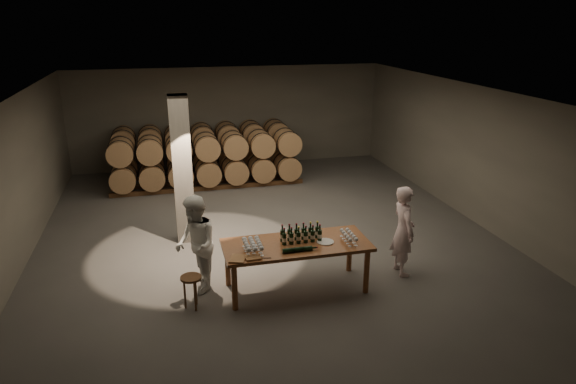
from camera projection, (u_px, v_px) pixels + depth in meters
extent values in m
plane|color=#575451|center=(268.00, 235.00, 11.66)|extent=(12.00, 12.00, 0.00)
plane|color=#605E59|center=(266.00, 93.00, 10.62)|extent=(12.00, 12.00, 0.00)
plane|color=#656056|center=(229.00, 117.00, 16.64)|extent=(10.00, 0.00, 10.00)
plane|color=#656056|center=(379.00, 315.00, 5.63)|extent=(10.00, 0.00, 10.00)
plane|color=#656056|center=(16.00, 184.00, 9.99)|extent=(0.00, 12.00, 12.00)
plane|color=#656056|center=(471.00, 153.00, 12.28)|extent=(0.00, 12.00, 12.00)
cube|color=slate|center=(182.00, 170.00, 10.91)|extent=(0.40, 0.40, 3.20)
cylinder|color=brown|center=(235.00, 287.00, 8.56)|extent=(0.10, 0.10, 0.84)
cylinder|color=brown|center=(367.00, 271.00, 9.10)|extent=(0.10, 0.10, 0.84)
cylinder|color=brown|center=(228.00, 264.00, 9.35)|extent=(0.10, 0.10, 0.84)
cylinder|color=brown|center=(350.00, 251.00, 9.89)|extent=(0.10, 0.10, 0.84)
cube|color=brown|center=(296.00, 245.00, 9.08)|extent=(2.60, 1.10, 0.06)
cube|color=#53331C|center=(205.00, 174.00, 15.91)|extent=(5.48, 0.10, 0.12)
cube|color=#53331C|center=(203.00, 169.00, 16.46)|extent=(5.48, 0.10, 0.12)
cylinder|color=#A27749|center=(126.00, 164.00, 15.52)|extent=(0.70, 0.95, 0.70)
cylinder|color=black|center=(125.00, 166.00, 15.28)|extent=(0.73, 0.04, 0.73)
cylinder|color=black|center=(126.00, 162.00, 15.76)|extent=(0.73, 0.04, 0.73)
cylinder|color=#A27749|center=(152.00, 162.00, 15.70)|extent=(0.70, 0.95, 0.70)
cylinder|color=black|center=(152.00, 164.00, 15.46)|extent=(0.73, 0.04, 0.73)
cylinder|color=black|center=(152.00, 160.00, 15.94)|extent=(0.73, 0.04, 0.73)
cylinder|color=#A27749|center=(178.00, 160.00, 15.88)|extent=(0.70, 0.95, 0.70)
cylinder|color=black|center=(179.00, 163.00, 15.64)|extent=(0.73, 0.04, 0.73)
cylinder|color=black|center=(178.00, 158.00, 16.11)|extent=(0.73, 0.04, 0.73)
cylinder|color=#A27749|center=(204.00, 159.00, 16.05)|extent=(0.70, 0.95, 0.70)
cylinder|color=black|center=(204.00, 161.00, 15.82)|extent=(0.73, 0.04, 0.73)
cylinder|color=black|center=(203.00, 157.00, 16.29)|extent=(0.73, 0.04, 0.73)
cylinder|color=#A27749|center=(228.00, 157.00, 16.23)|extent=(0.70, 0.95, 0.70)
cylinder|color=black|center=(229.00, 159.00, 15.99)|extent=(0.73, 0.04, 0.73)
cylinder|color=black|center=(227.00, 155.00, 16.47)|extent=(0.73, 0.04, 0.73)
cylinder|color=#A27749|center=(253.00, 156.00, 16.41)|extent=(0.70, 0.95, 0.70)
cylinder|color=black|center=(254.00, 158.00, 16.17)|extent=(0.73, 0.04, 0.73)
cylinder|color=black|center=(251.00, 154.00, 16.65)|extent=(0.73, 0.04, 0.73)
cylinder|color=#A27749|center=(276.00, 154.00, 16.59)|extent=(0.70, 0.95, 0.70)
cylinder|color=black|center=(278.00, 156.00, 16.35)|extent=(0.73, 0.04, 0.73)
cylinder|color=black|center=(275.00, 152.00, 16.83)|extent=(0.73, 0.04, 0.73)
cylinder|color=#A27749|center=(123.00, 140.00, 15.28)|extent=(0.70, 0.95, 0.70)
cylinder|color=black|center=(123.00, 142.00, 15.04)|extent=(0.73, 0.04, 0.73)
cylinder|color=black|center=(124.00, 138.00, 15.52)|extent=(0.73, 0.04, 0.73)
cylinder|color=#A27749|center=(150.00, 138.00, 15.46)|extent=(0.70, 0.95, 0.70)
cylinder|color=black|center=(150.00, 140.00, 15.22)|extent=(0.73, 0.04, 0.73)
cylinder|color=black|center=(150.00, 137.00, 15.70)|extent=(0.73, 0.04, 0.73)
cylinder|color=#A27749|center=(176.00, 137.00, 15.64)|extent=(0.70, 0.95, 0.70)
cylinder|color=black|center=(177.00, 139.00, 15.40)|extent=(0.73, 0.04, 0.73)
cylinder|color=black|center=(176.00, 135.00, 15.87)|extent=(0.73, 0.04, 0.73)
cylinder|color=#A27749|center=(202.00, 136.00, 15.81)|extent=(0.70, 0.95, 0.70)
cylinder|color=black|center=(203.00, 138.00, 15.58)|extent=(0.73, 0.04, 0.73)
cylinder|color=black|center=(202.00, 134.00, 16.05)|extent=(0.73, 0.04, 0.73)
cylinder|color=#A27749|center=(227.00, 134.00, 15.99)|extent=(0.70, 0.95, 0.70)
cylinder|color=black|center=(229.00, 136.00, 15.75)|extent=(0.73, 0.04, 0.73)
cylinder|color=black|center=(226.00, 133.00, 16.23)|extent=(0.73, 0.04, 0.73)
cylinder|color=#A27749|center=(252.00, 133.00, 16.17)|extent=(0.70, 0.95, 0.70)
cylinder|color=black|center=(254.00, 135.00, 15.93)|extent=(0.73, 0.04, 0.73)
cylinder|color=black|center=(251.00, 131.00, 16.41)|extent=(0.73, 0.04, 0.73)
cylinder|color=#A27749|center=(276.00, 132.00, 16.35)|extent=(0.70, 0.95, 0.70)
cylinder|color=black|center=(278.00, 133.00, 16.11)|extent=(0.73, 0.04, 0.73)
cylinder|color=black|center=(274.00, 130.00, 16.59)|extent=(0.73, 0.04, 0.73)
cube|color=#53331C|center=(210.00, 188.00, 14.63)|extent=(5.48, 0.10, 0.12)
cube|color=#53331C|center=(208.00, 182.00, 15.18)|extent=(5.48, 0.10, 0.12)
cylinder|color=#A27749|center=(123.00, 177.00, 14.23)|extent=(0.70, 0.95, 0.70)
cylinder|color=black|center=(123.00, 180.00, 14.00)|extent=(0.73, 0.04, 0.73)
cylinder|color=black|center=(124.00, 174.00, 14.47)|extent=(0.73, 0.04, 0.73)
cylinder|color=#A27749|center=(152.00, 175.00, 14.41)|extent=(0.70, 0.95, 0.70)
cylinder|color=black|center=(152.00, 178.00, 14.17)|extent=(0.73, 0.04, 0.73)
cylinder|color=black|center=(152.00, 173.00, 14.65)|extent=(0.73, 0.04, 0.73)
cylinder|color=#A27749|center=(180.00, 173.00, 14.59)|extent=(0.70, 0.95, 0.70)
cylinder|color=black|center=(181.00, 176.00, 14.35)|extent=(0.73, 0.04, 0.73)
cylinder|color=black|center=(180.00, 171.00, 14.83)|extent=(0.73, 0.04, 0.73)
cylinder|color=#A27749|center=(208.00, 171.00, 14.77)|extent=(0.70, 0.95, 0.70)
cylinder|color=black|center=(209.00, 174.00, 14.53)|extent=(0.73, 0.04, 0.73)
cylinder|color=black|center=(207.00, 169.00, 15.01)|extent=(0.73, 0.04, 0.73)
cylinder|color=#A27749|center=(235.00, 169.00, 14.95)|extent=(0.70, 0.95, 0.70)
cylinder|color=black|center=(236.00, 172.00, 14.71)|extent=(0.73, 0.04, 0.73)
cylinder|color=black|center=(234.00, 167.00, 15.19)|extent=(0.73, 0.04, 0.73)
cylinder|color=#A27749|center=(261.00, 168.00, 15.13)|extent=(0.70, 0.95, 0.70)
cylinder|color=black|center=(263.00, 170.00, 14.89)|extent=(0.73, 0.04, 0.73)
cylinder|color=black|center=(259.00, 165.00, 15.37)|extent=(0.73, 0.04, 0.73)
cylinder|color=#A27749|center=(287.00, 166.00, 15.31)|extent=(0.70, 0.95, 0.70)
cylinder|color=black|center=(289.00, 168.00, 15.07)|extent=(0.73, 0.04, 0.73)
cylinder|color=black|center=(285.00, 164.00, 15.54)|extent=(0.73, 0.04, 0.73)
cylinder|color=#A27749|center=(120.00, 151.00, 13.99)|extent=(0.70, 0.95, 0.70)
cylinder|color=black|center=(120.00, 154.00, 13.76)|extent=(0.73, 0.04, 0.73)
cylinder|color=black|center=(121.00, 149.00, 14.23)|extent=(0.73, 0.04, 0.73)
cylinder|color=#A27749|center=(150.00, 150.00, 14.17)|extent=(0.70, 0.95, 0.70)
cylinder|color=black|center=(150.00, 152.00, 13.93)|extent=(0.73, 0.04, 0.73)
cylinder|color=black|center=(150.00, 147.00, 14.41)|extent=(0.73, 0.04, 0.73)
cylinder|color=#A27749|center=(179.00, 148.00, 14.35)|extent=(0.70, 0.95, 0.70)
cylinder|color=black|center=(179.00, 150.00, 14.11)|extent=(0.73, 0.04, 0.73)
cylinder|color=black|center=(178.00, 146.00, 14.59)|extent=(0.73, 0.04, 0.73)
cylinder|color=#A27749|center=(207.00, 146.00, 14.53)|extent=(0.70, 0.95, 0.70)
cylinder|color=black|center=(208.00, 148.00, 14.29)|extent=(0.73, 0.04, 0.73)
cylinder|color=black|center=(206.00, 144.00, 14.77)|extent=(0.73, 0.04, 0.73)
cylinder|color=#A27749|center=(234.00, 145.00, 14.71)|extent=(0.70, 0.95, 0.70)
cylinder|color=black|center=(235.00, 147.00, 14.47)|extent=(0.73, 0.04, 0.73)
cylinder|color=black|center=(233.00, 143.00, 14.95)|extent=(0.73, 0.04, 0.73)
cylinder|color=#A27749|center=(261.00, 143.00, 14.89)|extent=(0.70, 0.95, 0.70)
cylinder|color=black|center=(262.00, 145.00, 14.65)|extent=(0.73, 0.04, 0.73)
cylinder|color=black|center=(259.00, 141.00, 15.13)|extent=(0.73, 0.04, 0.73)
cylinder|color=#A27749|center=(287.00, 142.00, 15.07)|extent=(0.70, 0.95, 0.70)
cylinder|color=black|center=(289.00, 144.00, 14.83)|extent=(0.73, 0.04, 0.73)
cylinder|color=black|center=(285.00, 140.00, 15.30)|extent=(0.73, 0.04, 0.73)
cylinder|color=black|center=(284.00, 239.00, 8.98)|extent=(0.08, 0.08, 0.22)
cylinder|color=silver|center=(284.00, 240.00, 8.99)|extent=(0.08, 0.08, 0.07)
cylinder|color=black|center=(284.00, 231.00, 8.93)|extent=(0.03, 0.03, 0.09)
cylinder|color=gold|center=(284.00, 229.00, 8.92)|extent=(0.03, 0.03, 0.02)
cylinder|color=black|center=(282.00, 236.00, 9.12)|extent=(0.08, 0.08, 0.22)
cylinder|color=silver|center=(282.00, 236.00, 9.12)|extent=(0.08, 0.08, 0.07)
cylinder|color=black|center=(282.00, 228.00, 9.07)|extent=(0.03, 0.03, 0.09)
cylinder|color=maroon|center=(282.00, 225.00, 9.05)|extent=(0.03, 0.03, 0.02)
cylinder|color=black|center=(291.00, 238.00, 9.01)|extent=(0.08, 0.08, 0.22)
cylinder|color=silver|center=(291.00, 239.00, 9.02)|extent=(0.08, 0.08, 0.07)
cylinder|color=black|center=(291.00, 230.00, 8.96)|extent=(0.03, 0.03, 0.09)
cylinder|color=maroon|center=(291.00, 228.00, 8.95)|extent=(0.03, 0.03, 0.02)
cylinder|color=black|center=(289.00, 235.00, 9.15)|extent=(0.08, 0.08, 0.22)
cylinder|color=silver|center=(289.00, 235.00, 9.15)|extent=(0.08, 0.08, 0.07)
cylinder|color=black|center=(289.00, 227.00, 9.10)|extent=(0.03, 0.03, 0.09)
cylinder|color=gold|center=(289.00, 225.00, 9.08)|extent=(0.03, 0.03, 0.02)
cylinder|color=black|center=(299.00, 238.00, 9.04)|extent=(0.08, 0.08, 0.22)
cylinder|color=silver|center=(299.00, 238.00, 9.05)|extent=(0.08, 0.08, 0.07)
cylinder|color=black|center=(299.00, 230.00, 8.99)|extent=(0.03, 0.03, 0.09)
cylinder|color=gold|center=(299.00, 227.00, 8.98)|extent=(0.03, 0.03, 0.02)
cylinder|color=black|center=(296.00, 234.00, 9.18)|extent=(0.08, 0.08, 0.22)
cylinder|color=silver|center=(296.00, 235.00, 9.18)|extent=(0.08, 0.08, 0.07)
cylinder|color=black|center=(296.00, 226.00, 9.13)|extent=(0.03, 0.03, 0.09)
cylinder|color=maroon|center=(296.00, 224.00, 9.11)|extent=(0.03, 0.03, 0.02)
cylinder|color=black|center=(306.00, 237.00, 9.07)|extent=(0.08, 0.08, 0.22)
cylinder|color=silver|center=(306.00, 237.00, 9.07)|extent=(0.08, 0.08, 0.07)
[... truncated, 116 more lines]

